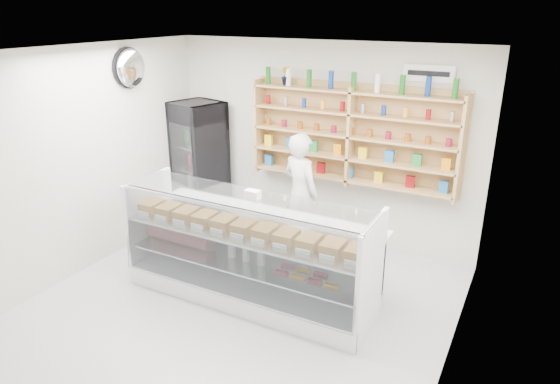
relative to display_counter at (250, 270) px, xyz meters
The scene contains 8 objects.
room 1.18m from the display_counter, 89.70° to the right, with size 5.00×5.00×5.00m.
display_counter is the anchor object (origin of this frame).
shop_worker 1.42m from the display_counter, 89.83° to the left, with size 0.61×0.40×1.69m, color silver.
drinks_cooler 2.50m from the display_counter, 139.39° to the left, with size 0.83×0.81×1.89m.
wall_shelving 2.25m from the display_counter, 74.44° to the left, with size 2.84×0.28×1.33m.
potted_plant 2.71m from the display_counter, 104.42° to the left, with size 0.14×0.11×0.26m, color #1E6626.
security_mirror 3.09m from the display_counter, 162.92° to the left, with size 0.15×0.50×0.50m, color silver.
wall_sign 3.18m from the display_counter, 54.07° to the left, with size 0.62×0.03×0.20m, color white.
Camera 1 is at (2.69, -3.79, 3.20)m, focal length 32.00 mm.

